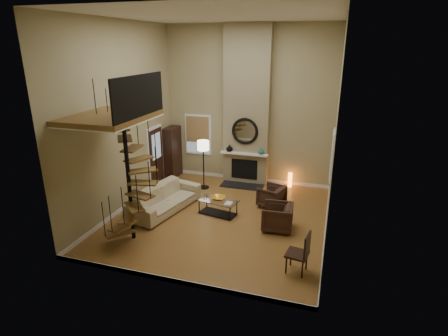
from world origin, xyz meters
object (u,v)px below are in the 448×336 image
(hutch, at_px, (172,153))
(sofa, at_px, (165,198))
(coffee_table, at_px, (218,205))
(armchair_near, at_px, (273,197))
(armchair_far, at_px, (280,217))
(accent_lamp, at_px, (290,180))
(floor_lamp, at_px, (203,149))
(side_chair, at_px, (301,252))

(hutch, height_order, sofa, hutch)
(sofa, relative_size, coffee_table, 1.95)
(armchair_near, distance_m, coffee_table, 1.78)
(armchair_far, distance_m, accent_lamp, 3.24)
(armchair_far, height_order, floor_lamp, floor_lamp)
(hutch, height_order, armchair_far, hutch)
(sofa, height_order, side_chair, side_chair)
(floor_lamp, bearing_deg, armchair_near, -18.67)
(hutch, xyz_separation_m, side_chair, (5.32, -4.83, -0.42))
(armchair_far, height_order, coffee_table, armchair_far)
(sofa, bearing_deg, hutch, 32.70)
(armchair_far, height_order, accent_lamp, armchair_far)
(armchair_near, bearing_deg, side_chair, 38.46)
(sofa, height_order, armchair_near, sofa)
(hutch, distance_m, sofa, 3.03)
(hutch, height_order, floor_lamp, hutch)
(floor_lamp, height_order, accent_lamp, floor_lamp)
(accent_lamp, bearing_deg, hutch, -176.72)
(hutch, distance_m, accent_lamp, 4.48)
(armchair_near, distance_m, floor_lamp, 2.96)
(armchair_far, xyz_separation_m, side_chair, (0.75, -1.85, 0.17))
(sofa, distance_m, accent_lamp, 4.56)
(sofa, height_order, accent_lamp, sofa)
(sofa, xyz_separation_m, armchair_near, (3.12, 1.16, -0.04))
(armchair_far, height_order, side_chair, side_chair)
(sofa, height_order, floor_lamp, floor_lamp)
(armchair_far, distance_m, side_chair, 2.00)
(accent_lamp, bearing_deg, armchair_far, -87.31)
(hutch, height_order, accent_lamp, hutch)
(coffee_table, height_order, floor_lamp, floor_lamp)
(side_chair, bearing_deg, armchair_far, 112.02)
(armchair_near, relative_size, floor_lamp, 0.43)
(hutch, distance_m, side_chair, 7.20)
(armchair_far, bearing_deg, floor_lamp, -130.21)
(coffee_table, height_order, side_chair, side_chair)
(sofa, xyz_separation_m, armchair_far, (3.53, -0.18, -0.04))
(sofa, bearing_deg, side_chair, -102.99)
(armchair_near, height_order, floor_lamp, floor_lamp)
(hutch, bearing_deg, coffee_table, -44.34)
(armchair_far, distance_m, coffee_table, 1.95)
(hutch, bearing_deg, sofa, -69.71)
(armchair_far, xyz_separation_m, floor_lamp, (-3.04, 2.23, 1.06))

